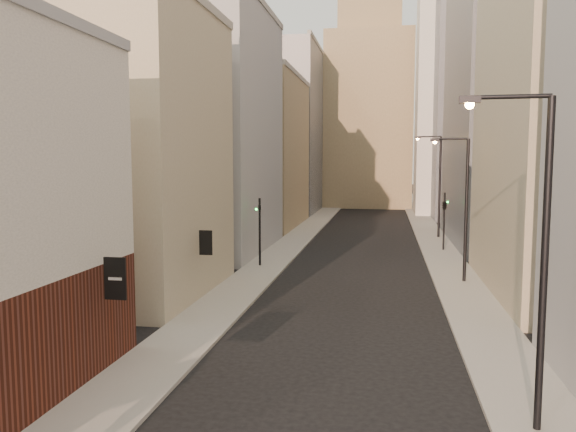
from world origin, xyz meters
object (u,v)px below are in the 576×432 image
object	(u,v)px
traffic_light_left	(260,217)
traffic_light_right	(444,207)
streetlamp_far	(437,180)
clock_tower	(369,100)
white_tower	(446,81)
streetlamp_mid	(463,201)
streetlamp_near	(536,244)

from	to	relation	value
traffic_light_left	traffic_light_right	bearing A→B (deg)	-166.94
traffic_light_right	streetlamp_far	bearing A→B (deg)	-87.12
clock_tower	white_tower	world-z (taller)	clock_tower
white_tower	traffic_light_left	size ratio (longest dim) A/B	8.30
streetlamp_mid	streetlamp_far	bearing A→B (deg)	101.91
streetlamp_far	traffic_light_left	distance (m)	22.50
traffic_light_right	clock_tower	bearing A→B (deg)	-77.36
streetlamp_near	white_tower	bearing A→B (deg)	89.77
traffic_light_left	traffic_light_right	size ratio (longest dim) A/B	1.00
streetlamp_mid	traffic_light_left	bearing A→B (deg)	-179.69
white_tower	streetlamp_mid	distance (m)	47.90
traffic_light_right	streetlamp_mid	bearing A→B (deg)	92.41
streetlamp_far	traffic_light_left	xyz separation A→B (m)	(-13.81, -17.64, -2.12)
streetlamp_mid	traffic_light_left	xyz separation A→B (m)	(-13.57, 2.95, -1.56)
streetlamp_mid	traffic_light_right	world-z (taller)	streetlamp_mid
clock_tower	streetlamp_near	distance (m)	80.96
clock_tower	white_tower	distance (m)	17.83
streetlamp_near	traffic_light_left	world-z (taller)	streetlamp_near
streetlamp_far	streetlamp_near	bearing A→B (deg)	-82.28
streetlamp_far	traffic_light_right	xyz separation A→B (m)	(-0.05, -8.16, -1.92)
streetlamp_mid	traffic_light_left	world-z (taller)	streetlamp_mid
streetlamp_mid	white_tower	bearing A→B (deg)	98.40
streetlamp_near	traffic_light_right	size ratio (longest dim) A/B	1.90
clock_tower	traffic_light_left	xyz separation A→B (m)	(-5.92, -56.91, -14.01)
white_tower	streetlamp_mid	bearing A→B (deg)	-94.17
streetlamp_mid	traffic_light_right	distance (m)	12.51
clock_tower	streetlamp_mid	size ratio (longest dim) A/B	4.95
traffic_light_left	clock_tower	bearing A→B (deg)	-117.45
white_tower	streetlamp_near	xyz separation A→B (m)	(-3.98, -65.73, -13.19)
streetlamp_near	traffic_light_right	xyz separation A→B (m)	(0.82, 32.29, -1.60)
streetlamp_far	streetlamp_mid	bearing A→B (deg)	-81.70
clock_tower	streetlamp_near	size ratio (longest dim) A/B	4.74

